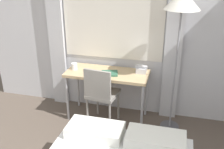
{
  "coord_description": "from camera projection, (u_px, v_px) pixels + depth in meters",
  "views": [
    {
      "loc": [
        0.61,
        -0.77,
        2.19
      ],
      "look_at": [
        -0.14,
        2.13,
        0.89
      ],
      "focal_mm": 42.0,
      "sensor_mm": 36.0,
      "label": 1
    }
  ],
  "objects": [
    {
      "name": "wall_back_with_window",
      "position": [
        131.0,
        25.0,
        3.7
      ],
      "size": [
        4.71,
        0.13,
        2.7
      ],
      "color": "silver",
      "rests_on": "ground_plane"
    },
    {
      "name": "telephone",
      "position": [
        141.0,
        69.0,
        3.69
      ],
      "size": [
        0.16,
        0.15,
        0.1
      ],
      "color": "silver",
      "rests_on": "desk"
    },
    {
      "name": "desk",
      "position": [
        107.0,
        77.0,
        3.74
      ],
      "size": [
        1.17,
        0.51,
        0.74
      ],
      "color": "tan",
      "rests_on": "ground_plane"
    },
    {
      "name": "standing_lamp",
      "position": [
        182.0,
        8.0,
        3.09
      ],
      "size": [
        0.44,
        0.44,
        1.89
      ],
      "color": "#4C4C51",
      "rests_on": "ground_plane"
    },
    {
      "name": "desk_chair",
      "position": [
        101.0,
        92.0,
        3.62
      ],
      "size": [
        0.45,
        0.45,
        0.89
      ],
      "rotation": [
        0.0,
        0.0,
        -0.13
      ],
      "color": "gray",
      "rests_on": "ground_plane"
    },
    {
      "name": "mug",
      "position": [
        74.0,
        66.0,
        3.8
      ],
      "size": [
        0.09,
        0.09,
        0.09
      ],
      "color": "white",
      "rests_on": "desk"
    },
    {
      "name": "book",
      "position": [
        109.0,
        73.0,
        3.65
      ],
      "size": [
        0.27,
        0.24,
        0.02
      ],
      "rotation": [
        0.0,
        0.0,
        0.25
      ],
      "color": "#33664C",
      "rests_on": "desk"
    }
  ]
}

